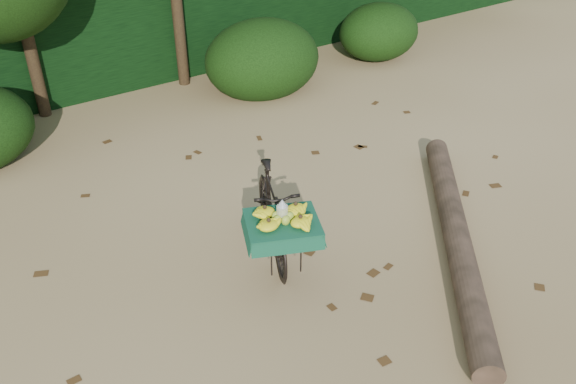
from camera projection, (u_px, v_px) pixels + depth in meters
ground at (358, 254)px, 6.48m from camera, size 80.00×80.00×0.00m
vendor_bicycle at (272, 213)px, 6.27m from camera, size 1.16×1.75×0.95m
fallen_log at (456, 235)px, 6.53m from camera, size 2.66×3.15×0.28m
hedge_backdrop at (125, 20)px, 10.37m from camera, size 26.00×1.80×1.80m
bush_clumps at (208, 76)px, 9.46m from camera, size 8.80×1.70×0.90m
leaf_litter at (321, 224)px, 6.93m from camera, size 7.00×7.30×0.01m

